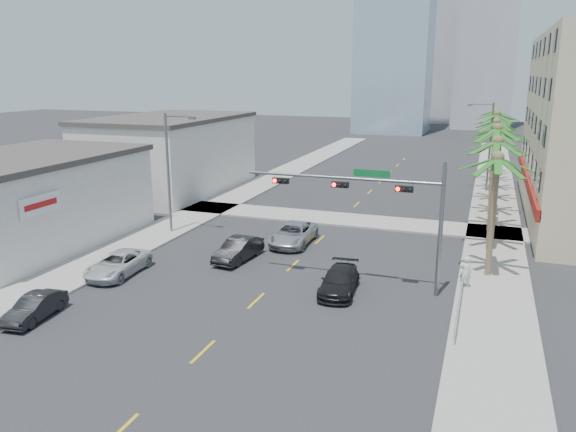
% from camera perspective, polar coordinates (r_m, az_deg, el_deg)
% --- Properties ---
extents(ground, '(260.00, 260.00, 0.00)m').
position_cam_1_polar(ground, '(27.07, -6.61, -11.67)').
color(ground, '#262628').
rests_on(ground, ground).
extents(sidewalk_right, '(4.00, 120.00, 0.15)m').
position_cam_1_polar(sidewalk_right, '(43.37, 20.21, -2.29)').
color(sidewalk_right, gray).
rests_on(sidewalk_right, ground).
extents(sidewalk_left, '(4.00, 120.00, 0.15)m').
position_cam_1_polar(sidewalk_left, '(49.07, -8.95, 0.31)').
color(sidewalk_left, gray).
rests_on(sidewalk_left, ground).
extents(sidewalk_cross, '(80.00, 4.00, 0.15)m').
position_cam_1_polar(sidewalk_cross, '(46.60, 5.34, -0.33)').
color(sidewalk_cross, gray).
rests_on(sidewalk_cross, ground).
extents(building_left_near, '(10.00, 16.00, 6.00)m').
position_cam_1_polar(building_left_near, '(43.14, -25.05, 1.17)').
color(building_left_near, beige).
rests_on(building_left_near, ground).
extents(building_left_far, '(11.00, 18.00, 7.20)m').
position_cam_1_polar(building_left_far, '(58.91, -11.84, 6.02)').
color(building_left_far, beige).
rests_on(building_left_far, ground).
extents(tower_far_left, '(14.00, 14.00, 48.00)m').
position_cam_1_polar(tower_far_left, '(118.89, 11.00, 19.98)').
color(tower_far_left, '#99B2C6').
rests_on(tower_far_left, ground).
extents(tower_far_center, '(16.00, 16.00, 42.00)m').
position_cam_1_polar(tower_far_center, '(147.68, 14.85, 17.46)').
color(tower_far_center, '#ADADB2').
rests_on(tower_far_center, ground).
extents(traffic_signal_mast, '(11.12, 0.54, 7.20)m').
position_cam_1_polar(traffic_signal_mast, '(30.89, 9.45, 1.49)').
color(traffic_signal_mast, slate).
rests_on(traffic_signal_mast, ground).
extents(palm_tree_0, '(4.80, 4.80, 7.80)m').
position_cam_1_polar(palm_tree_0, '(34.07, 20.55, 5.43)').
color(palm_tree_0, brown).
rests_on(palm_tree_0, ground).
extents(palm_tree_1, '(4.80, 4.80, 8.16)m').
position_cam_1_polar(palm_tree_1, '(39.18, 20.55, 7.00)').
color(palm_tree_1, brown).
rests_on(palm_tree_1, ground).
extents(palm_tree_2, '(4.80, 4.80, 8.52)m').
position_cam_1_polar(palm_tree_2, '(44.32, 20.55, 8.21)').
color(palm_tree_2, brown).
rests_on(palm_tree_2, ground).
extents(palm_tree_3, '(4.80, 4.80, 7.80)m').
position_cam_1_polar(palm_tree_3, '(49.56, 20.44, 7.96)').
color(palm_tree_3, brown).
rests_on(palm_tree_3, ground).
extents(palm_tree_4, '(4.80, 4.80, 8.16)m').
position_cam_1_polar(palm_tree_4, '(54.71, 20.45, 8.85)').
color(palm_tree_4, brown).
rests_on(palm_tree_4, ground).
extents(palm_tree_5, '(4.80, 4.80, 8.52)m').
position_cam_1_polar(palm_tree_5, '(59.87, 20.46, 9.58)').
color(palm_tree_5, brown).
rests_on(palm_tree_5, ground).
extents(palm_tree_6, '(4.80, 4.80, 7.80)m').
position_cam_1_polar(palm_tree_6, '(65.11, 20.39, 9.29)').
color(palm_tree_6, brown).
rests_on(palm_tree_6, ground).
extents(palm_tree_7, '(4.80, 4.80, 8.16)m').
position_cam_1_polar(palm_tree_7, '(70.27, 20.40, 9.88)').
color(palm_tree_7, brown).
rests_on(palm_tree_7, ground).
extents(streetlight_left, '(2.55, 0.25, 9.00)m').
position_cam_1_polar(streetlight_left, '(42.49, -11.87, 4.87)').
color(streetlight_left, slate).
rests_on(streetlight_left, ground).
extents(streetlight_right, '(2.55, 0.25, 9.00)m').
position_cam_1_polar(streetlight_right, '(60.11, 19.66, 7.05)').
color(streetlight_right, slate).
rests_on(streetlight_right, ground).
extents(guardrail, '(0.08, 8.08, 1.00)m').
position_cam_1_polar(guardrail, '(29.90, 17.03, -8.23)').
color(guardrail, silver).
rests_on(guardrail, ground).
extents(car_parked_mid, '(1.68, 3.81, 1.22)m').
position_cam_1_polar(car_parked_mid, '(30.67, -24.32, -8.46)').
color(car_parked_mid, black).
rests_on(car_parked_mid, ground).
extents(car_parked_far, '(2.48, 4.96, 1.35)m').
position_cam_1_polar(car_parked_far, '(35.37, -16.90, -4.68)').
color(car_parked_far, silver).
rests_on(car_parked_far, ground).
extents(car_lane_left, '(1.97, 4.53, 1.45)m').
position_cam_1_polar(car_lane_left, '(36.55, -5.07, -3.40)').
color(car_lane_left, black).
rests_on(car_lane_left, ground).
extents(car_lane_center, '(2.60, 5.41, 1.49)m').
position_cam_1_polar(car_lane_center, '(39.82, 0.54, -1.82)').
color(car_lane_center, silver).
rests_on(car_lane_center, ground).
extents(car_lane_right, '(2.23, 4.67, 1.31)m').
position_cam_1_polar(car_lane_right, '(31.36, 5.23, -6.59)').
color(car_lane_right, black).
rests_on(car_lane_right, ground).
extents(pedestrian, '(0.68, 0.47, 1.79)m').
position_cam_1_polar(pedestrian, '(32.99, 17.58, -5.43)').
color(pedestrian, white).
rests_on(pedestrian, sidewalk_right).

